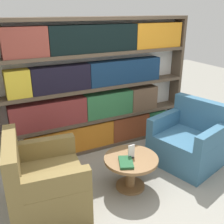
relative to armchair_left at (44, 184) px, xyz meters
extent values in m
plane|color=gray|center=(1.17, -0.39, -0.32)|extent=(14.00, 14.00, 0.00)
cube|color=silver|center=(1.17, 1.19, 0.71)|extent=(3.10, 0.05, 2.06)
cube|color=brown|center=(2.70, 1.06, 0.71)|extent=(0.05, 0.30, 2.06)
cube|color=brown|center=(1.17, 1.06, -0.30)|extent=(3.00, 0.30, 0.05)
cube|color=brown|center=(1.17, 1.06, 0.19)|extent=(3.00, 0.30, 0.05)
cube|color=brown|center=(1.17, 1.06, 0.71)|extent=(3.00, 0.30, 0.05)
cube|color=brown|center=(1.17, 1.06, 1.23)|extent=(3.00, 0.30, 0.05)
cube|color=brown|center=(1.17, 1.06, 1.72)|extent=(3.00, 0.30, 0.05)
cube|color=orange|center=(0.68, 1.04, -0.07)|extent=(1.40, 0.20, 0.41)
cube|color=brown|center=(1.74, 1.04, -0.07)|extent=(0.70, 0.20, 0.41)
cube|color=#1D5731|center=(2.27, 1.04, -0.07)|extent=(0.34, 0.20, 0.41)
cube|color=maroon|center=(0.37, 1.04, 0.41)|extent=(1.11, 0.20, 0.39)
cube|color=#2E6D40|center=(1.34, 1.04, 0.41)|extent=(0.80, 0.20, 0.39)
cube|color=brown|center=(1.99, 1.04, 0.41)|extent=(0.49, 0.20, 0.39)
cube|color=gold|center=(-0.01, 1.04, 0.92)|extent=(0.32, 0.20, 0.37)
cube|color=black|center=(0.58, 1.04, 0.92)|extent=(0.84, 0.20, 0.37)
cube|color=#132E4E|center=(1.63, 1.04, 0.92)|extent=(1.23, 0.20, 0.37)
cube|color=brown|center=(0.14, 1.04, 1.44)|extent=(0.58, 0.20, 0.39)
cube|color=black|center=(1.11, 1.04, 1.44)|extent=(1.34, 0.20, 0.39)
cube|color=orange|center=(2.21, 1.04, 1.44)|extent=(0.85, 0.20, 0.39)
cube|color=olive|center=(0.04, -0.01, -0.09)|extent=(0.92, 0.99, 0.46)
cube|color=olive|center=(-0.29, 0.04, 0.37)|extent=(0.25, 0.90, 0.47)
cube|color=olive|center=(0.06, -0.40, 0.25)|extent=(0.68, 0.20, 0.23)
cube|color=olive|center=(0.16, 0.37, 0.25)|extent=(0.68, 0.20, 0.23)
cube|color=#386684|center=(2.10, -0.01, -0.09)|extent=(1.01, 1.07, 0.46)
cube|color=#386684|center=(2.42, 0.08, 0.37)|extent=(0.37, 0.90, 0.47)
cube|color=#386684|center=(1.93, 0.35, 0.25)|extent=(0.68, 0.29, 0.23)
cube|color=#386684|center=(2.13, -0.40, 0.25)|extent=(0.68, 0.29, 0.23)
cylinder|color=brown|center=(1.07, -0.12, -0.12)|extent=(0.12, 0.12, 0.40)
cylinder|color=brown|center=(1.07, -0.12, -0.31)|extent=(0.37, 0.37, 0.03)
cylinder|color=brown|center=(1.07, -0.12, 0.09)|extent=(0.68, 0.68, 0.04)
cube|color=black|center=(1.07, -0.12, 0.12)|extent=(0.05, 0.06, 0.01)
cube|color=white|center=(1.07, -0.12, 0.20)|extent=(0.09, 0.01, 0.18)
cube|color=#1E512D|center=(0.94, -0.21, 0.13)|extent=(0.26, 0.31, 0.03)
camera|label=1|loc=(-0.45, -2.52, 1.84)|focal=42.00mm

